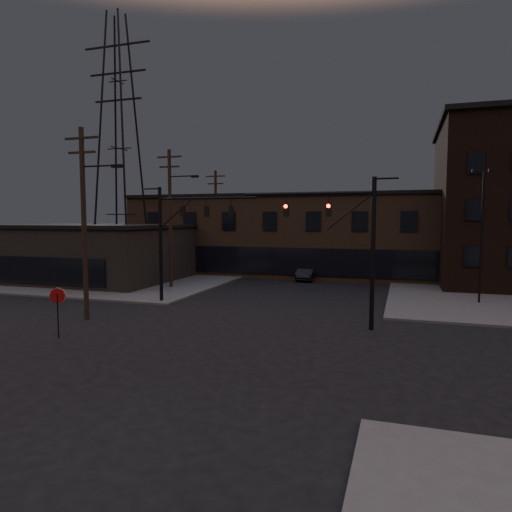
{
  "coord_description": "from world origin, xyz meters",
  "views": [
    {
      "loc": [
        8.02,
        -19.9,
        5.86
      ],
      "look_at": [
        -0.81,
        7.27,
        3.5
      ],
      "focal_mm": 32.0,
      "sensor_mm": 36.0,
      "label": 1
    }
  ],
  "objects": [
    {
      "name": "utility_pole_mid",
      "position": [
        -10.44,
        14.0,
        6.13
      ],
      "size": [
        3.7,
        0.28,
        11.5
      ],
      "color": "black",
      "rests_on": "ground"
    },
    {
      "name": "lot_light_a",
      "position": [
        13.0,
        14.0,
        5.51
      ],
      "size": [
        1.5,
        0.28,
        9.14
      ],
      "color": "black",
      "rests_on": "ground"
    },
    {
      "name": "sidewalk_nw",
      "position": [
        -22.0,
        22.0,
        0.07
      ],
      "size": [
        30.0,
        30.0,
        0.15
      ],
      "primitive_type": "cube",
      "color": "#474744",
      "rests_on": "ground"
    },
    {
      "name": "utility_pole_far",
      "position": [
        -11.5,
        26.0,
        5.78
      ],
      "size": [
        2.2,
        0.28,
        11.0
      ],
      "color": "black",
      "rests_on": "ground"
    },
    {
      "name": "building_row",
      "position": [
        0.0,
        28.0,
        4.0
      ],
      "size": [
        40.0,
        12.0,
        8.0
      ],
      "primitive_type": "cube",
      "color": "brown",
      "rests_on": "ground"
    },
    {
      "name": "traffic_signal_near",
      "position": [
        5.36,
        4.5,
        4.93
      ],
      "size": [
        7.12,
        0.24,
        8.0
      ],
      "color": "black",
      "rests_on": "ground"
    },
    {
      "name": "stop_sign",
      "position": [
        -8.0,
        -1.99,
        1.84
      ],
      "size": [
        0.72,
        0.33,
        2.48
      ],
      "color": "black",
      "rests_on": "ground"
    },
    {
      "name": "ground",
      "position": [
        0.0,
        0.0,
        0.0
      ],
      "size": [
        140.0,
        140.0,
        0.0
      ],
      "primitive_type": "plane",
      "color": "black",
      "rests_on": "ground"
    },
    {
      "name": "traffic_signal_far",
      "position": [
        -6.72,
        8.0,
        5.01
      ],
      "size": [
        7.12,
        0.24,
        8.0
      ],
      "color": "black",
      "rests_on": "ground"
    },
    {
      "name": "building_left",
      "position": [
        -20.0,
        16.0,
        2.5
      ],
      "size": [
        16.0,
        12.0,
        5.0
      ],
      "primitive_type": "cube",
      "color": "black",
      "rests_on": "ground"
    },
    {
      "name": "utility_pole_near",
      "position": [
        -9.43,
        2.0,
        5.87
      ],
      "size": [
        3.7,
        0.28,
        11.0
      ],
      "color": "black",
      "rests_on": "ground"
    },
    {
      "name": "transmission_tower",
      "position": [
        -18.0,
        18.0,
        12.5
      ],
      "size": [
        7.0,
        7.0,
        25.0
      ],
      "primitive_type": null,
      "color": "black",
      "rests_on": "ground"
    },
    {
      "name": "car_crossing",
      "position": [
        -0.74,
        22.68,
        0.73
      ],
      "size": [
        1.83,
        4.54,
        1.47
      ],
      "primitive_type": "imported",
      "rotation": [
        0.0,
        0.0,
        0.06
      ],
      "color": "black",
      "rests_on": "ground"
    }
  ]
}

